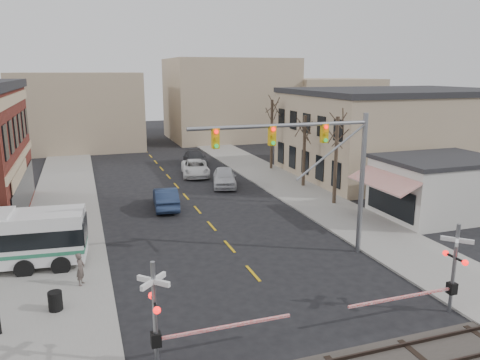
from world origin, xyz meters
name	(u,v)px	position (x,y,z in m)	size (l,w,h in m)	color
ground	(268,290)	(0.00, 0.00, 0.00)	(160.00, 160.00, 0.00)	black
sidewalk_west	(65,200)	(-9.50, 20.00, 0.06)	(5.00, 60.00, 0.12)	gray
sidewalk_east	(281,182)	(9.50, 20.00, 0.06)	(5.00, 60.00, 0.12)	gray
tan_building	(396,132)	(22.00, 20.00, 4.26)	(20.30, 15.30, 8.50)	tan
awning_shop	(438,187)	(15.97, 7.00, 2.16)	(9.74, 6.20, 4.30)	beige
tree_east_a	(336,161)	(10.50, 12.00, 3.50)	(0.28, 0.28, 6.75)	#382B21
tree_east_b	(304,151)	(10.80, 18.00, 3.27)	(0.28, 0.28, 6.30)	#382B21
tree_east_c	(272,135)	(11.00, 26.00, 3.72)	(0.28, 0.28, 7.20)	#382B21
traffic_signal_mast	(319,157)	(4.05, 2.88, 5.74)	(10.06, 0.30, 8.00)	gray
rr_crossing_west	(167,315)	(-5.52, -4.26, 1.97)	(5.60, 1.36, 4.00)	gray
rr_crossing_east	(446,271)	(6.30, -4.44, 1.97)	(5.60, 1.36, 4.00)	gray
trash_bin	(55,301)	(-9.48, 1.03, 0.54)	(0.60, 0.60, 0.84)	black
car_a	(225,177)	(4.11, 20.41, 0.86)	(2.02, 5.02, 1.71)	silver
car_b	(166,198)	(-2.16, 15.21, 0.81)	(1.71, 4.92, 1.62)	#1C2A48
car_c	(195,168)	(2.65, 25.61, 0.78)	(2.57, 5.58, 1.55)	white
car_d	(195,158)	(3.91, 30.81, 0.78)	(2.20, 5.40, 1.57)	#3D3E42
pedestrian_near	(81,269)	(-8.39, 3.27, 0.92)	(0.59, 0.38, 1.60)	#534842
pedestrian_far	(30,244)	(-11.00, 7.60, 0.98)	(0.83, 0.65, 1.71)	#36375F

